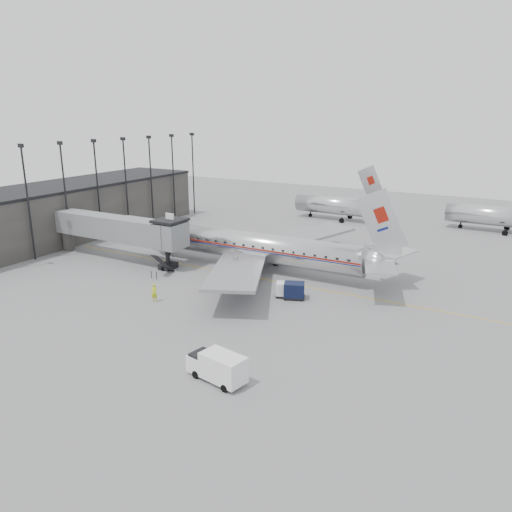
# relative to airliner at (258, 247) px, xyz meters

# --- Properties ---
(ground) EXTENTS (160.00, 160.00, 0.00)m
(ground) POSITION_rel_airliner_xyz_m (-0.72, -9.01, -2.89)
(ground) COLOR slate
(ground) RESTS_ON ground
(terminal) EXTENTS (12.00, 46.00, 8.00)m
(terminal) POSITION_rel_airliner_xyz_m (-34.72, 0.99, 1.11)
(terminal) COLOR #373432
(terminal) RESTS_ON ground
(apron_line) EXTENTS (60.00, 0.15, 0.01)m
(apron_line) POSITION_rel_airliner_xyz_m (2.28, -3.01, -2.88)
(apron_line) COLOR gold
(apron_line) RESTS_ON ground
(jet_bridge) EXTENTS (21.00, 6.20, 7.10)m
(jet_bridge) POSITION_rel_airliner_xyz_m (-17.39, -5.34, 1.29)
(jet_bridge) COLOR slate
(jet_bridge) RESTS_ON ground
(floodlight_masts) EXTENTS (0.90, 42.25, 15.25)m
(floodlight_masts) POSITION_rel_airliner_xyz_m (-28.22, 3.99, 5.48)
(floodlight_masts) COLOR black
(floodlight_masts) RESTS_ON ground
(distant_aircraft_near) EXTENTS (16.39, 3.20, 10.26)m
(distant_aircraft_near) POSITION_rel_airliner_xyz_m (-2.52, 32.99, -0.15)
(distant_aircraft_near) COLOR silver
(distant_aircraft_near) RESTS_ON ground
(distant_aircraft_mid) EXTENTS (16.39, 3.20, 10.26)m
(distant_aircraft_mid) POSITION_rel_airliner_xyz_m (23.48, 36.99, -0.15)
(distant_aircraft_mid) COLOR silver
(distant_aircraft_mid) RESTS_ON ground
(airliner) EXTENTS (36.27, 33.62, 11.47)m
(airliner) POSITION_rel_airliner_xyz_m (0.00, 0.00, 0.00)
(airliner) COLOR silver
(airliner) RESTS_ON ground
(service_van) EXTENTS (5.00, 2.65, 2.24)m
(service_van) POSITION_rel_airliner_xyz_m (10.53, -25.00, -1.71)
(service_van) COLOR white
(service_van) RESTS_ON ground
(baggage_cart_navy) EXTENTS (2.69, 2.40, 1.75)m
(baggage_cart_navy) POSITION_rel_airliner_xyz_m (8.31, -7.01, -1.96)
(baggage_cart_navy) COLOR black
(baggage_cart_navy) RESTS_ON ground
(baggage_cart_white) EXTENTS (2.44, 2.17, 1.59)m
(baggage_cart_white) POSITION_rel_airliner_xyz_m (7.28, -7.01, -2.04)
(baggage_cart_white) COLOR white
(baggage_cart_white) RESTS_ON ground
(ramp_worker) EXTENTS (0.80, 0.64, 1.93)m
(ramp_worker) POSITION_rel_airliner_xyz_m (-4.02, -15.01, -1.92)
(ramp_worker) COLOR #BED919
(ramp_worker) RESTS_ON ground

